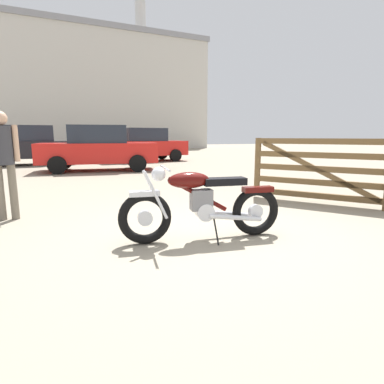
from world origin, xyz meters
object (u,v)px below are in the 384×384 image
(white_estate_far, at_px, (144,145))
(timber_gate, at_px, (334,168))
(vintage_motorcycle, at_px, (202,204))
(pale_sedan_back, at_px, (15,144))
(red_hatchback_near, at_px, (99,148))
(bystander, at_px, (3,154))

(white_estate_far, bearing_deg, timber_gate, -92.79)
(timber_gate, relative_size, white_estate_far, 0.48)
(vintage_motorcycle, xyz_separation_m, pale_sedan_back, (-3.62, 12.38, 0.49))
(vintage_motorcycle, distance_m, red_hatchback_near, 8.79)
(white_estate_far, relative_size, pale_sedan_back, 0.92)
(white_estate_far, bearing_deg, red_hatchback_near, -132.57)
(timber_gate, xyz_separation_m, bystander, (-5.52, 1.02, 0.32))
(white_estate_far, xyz_separation_m, pale_sedan_back, (-5.75, -0.04, 0.10))
(white_estate_far, height_order, red_hatchback_near, same)
(timber_gate, relative_size, pale_sedan_back, 0.44)
(red_hatchback_near, distance_m, pale_sedan_back, 4.83)
(pale_sedan_back, bearing_deg, bystander, -85.98)
(vintage_motorcycle, relative_size, timber_gate, 0.99)
(bystander, relative_size, red_hatchback_near, 0.38)
(red_hatchback_near, bearing_deg, white_estate_far, -118.13)
(bystander, distance_m, white_estate_far, 11.39)
(vintage_motorcycle, height_order, bystander, bystander)
(vintage_motorcycle, relative_size, bystander, 1.25)
(timber_gate, bearing_deg, white_estate_far, -32.89)
(timber_gate, relative_size, red_hatchback_near, 0.48)
(red_hatchback_near, bearing_deg, pale_sedan_back, -41.58)
(timber_gate, bearing_deg, vintage_motorcycle, 69.55)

